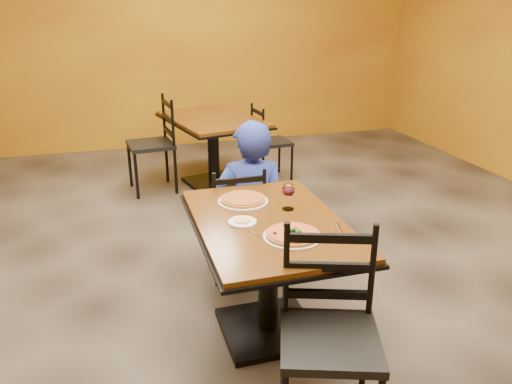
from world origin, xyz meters
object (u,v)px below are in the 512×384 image
object	(u,v)px
plate_main	(292,237)
table_main	(269,251)
table_second	(213,135)
chair_main_far	(235,219)
wine_glass	(288,195)
side_plate	(242,222)
chair_main_near	(330,342)
pizza_far	(243,199)
chair_second_left	(151,145)
plate_far	(243,201)
chair_second_right	(272,143)
diner	(251,191)
pizza_main	(292,234)

from	to	relation	value
plate_main	table_main	bearing A→B (deg)	101.56
table_second	chair_main_far	size ratio (longest dim) A/B	1.67
table_main	wine_glass	xyz separation A→B (m)	(0.16, 0.12, 0.28)
side_plate	chair_main_near	bearing A→B (deg)	-76.56
pizza_far	wine_glass	bearing A→B (deg)	-39.72
chair_second_left	plate_far	world-z (taller)	chair_second_left
side_plate	wine_glass	bearing A→B (deg)	19.77
chair_main_near	chair_second_left	xyz separation A→B (m)	(-0.46, 3.52, 0.01)
chair_second_right	diner	xyz separation A→B (m)	(-0.74, -1.75, 0.13)
chair_main_far	plate_main	bearing A→B (deg)	95.58
chair_second_left	diner	xyz separation A→B (m)	(0.60, -1.75, 0.06)
chair_second_right	diner	size ratio (longest dim) A/B	0.77
wine_glass	plate_main	bearing A→B (deg)	-106.27
table_second	pizza_main	bearing A→B (deg)	-93.67
chair_main_far	pizza_main	world-z (taller)	chair_main_far
chair_second_left	side_plate	xyz separation A→B (m)	(0.27, -2.72, 0.26)
chair_second_right	table_second	bearing A→B (deg)	85.08
pizza_far	wine_glass	xyz separation A→B (m)	(0.23, -0.19, 0.07)
chair_main_near	pizza_main	xyz separation A→B (m)	(0.01, 0.54, 0.28)
chair_main_near	pizza_far	size ratio (longest dim) A/B	3.48
chair_second_right	table_main	bearing A→B (deg)	156.68
pizza_far	side_plate	bearing A→B (deg)	-105.59
pizza_main	pizza_far	xyz separation A→B (m)	(-0.12, 0.56, 0.00)
chair_second_right	plate_far	xyz separation A→B (m)	(-0.98, -2.42, 0.33)
chair_main_far	plate_main	size ratio (longest dim) A/B	2.74
chair_second_left	wine_glass	xyz separation A→B (m)	(0.58, -2.61, 0.34)
chair_second_right	diner	bearing A→B (deg)	152.24
chair_second_left	side_plate	size ratio (longest dim) A/B	6.20
table_main	diner	world-z (taller)	diner
plate_far	chair_main_near	bearing A→B (deg)	-84.45
chair_second_right	pizza_far	size ratio (longest dim) A/B	3.03
chair_second_right	wine_glass	size ratio (longest dim) A/B	4.71
chair_main_far	side_plate	bearing A→B (deg)	81.71
wine_glass	pizza_far	bearing A→B (deg)	140.28
chair_second_right	pizza_main	bearing A→B (deg)	159.01
chair_main_near	wine_glass	size ratio (longest dim) A/B	5.42
pizza_main	wine_glass	world-z (taller)	wine_glass
table_main	chair_second_right	world-z (taller)	chair_second_right
diner	side_plate	world-z (taller)	diner
plate_main	side_plate	xyz separation A→B (m)	(-0.20, 0.26, 0.00)
plate_far	pizza_main	bearing A→B (deg)	-77.91
pizza_far	plate_main	bearing A→B (deg)	-77.91
pizza_main	chair_main_near	bearing A→B (deg)	-91.36
table_second	pizza_far	world-z (taller)	pizza_far
table_second	pizza_far	bearing A→B (deg)	-97.29
chair_main_near	wine_glass	xyz separation A→B (m)	(0.12, 0.91, 0.35)
chair_second_left	chair_second_right	size ratio (longest dim) A/B	1.17
chair_second_left	diner	distance (m)	1.85
chair_second_right	plate_far	size ratio (longest dim) A/B	2.74
pizza_main	diner	bearing A→B (deg)	84.42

